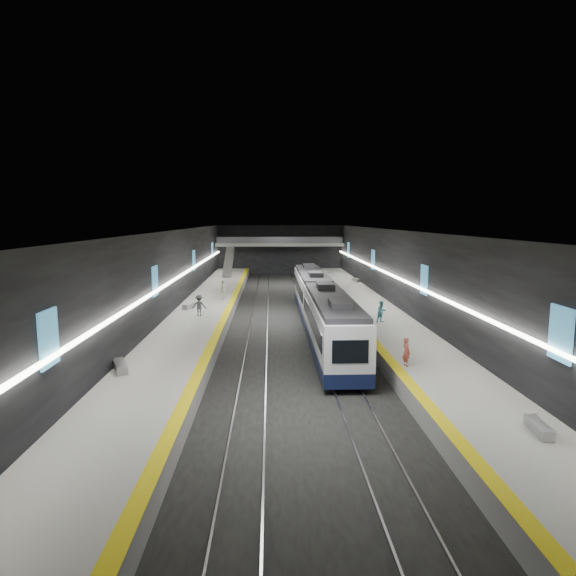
{
  "coord_description": "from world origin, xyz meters",
  "views": [
    {
      "loc": [
        -1.5,
        -43.06,
        8.98
      ],
      "look_at": [
        0.23,
        4.08,
        2.2
      ],
      "focal_mm": 30.0,
      "sensor_mm": 36.0,
      "label": 1
    }
  ],
  "objects_px": {
    "escalator": "(229,262)",
    "train": "(320,303)",
    "passenger_right_a": "(406,352)",
    "passenger_right_b": "(382,312)",
    "bench_right_near": "(539,428)",
    "bench_right_far": "(356,280)",
    "bench_left_near": "(120,366)",
    "bench_left_far": "(189,306)",
    "passenger_left_b": "(199,306)",
    "passenger_left_a": "(223,290)"
  },
  "relations": [
    {
      "from": "passenger_right_b",
      "to": "passenger_left_a",
      "type": "bearing_deg",
      "value": 115.16
    },
    {
      "from": "train",
      "to": "bench_left_far",
      "type": "xyz_separation_m",
      "value": [
        -11.37,
        4.49,
        -0.97
      ]
    },
    {
      "from": "passenger_right_b",
      "to": "bench_left_far",
      "type": "bearing_deg",
      "value": 132.47
    },
    {
      "from": "bench_right_far",
      "to": "passenger_left_b",
      "type": "relative_size",
      "value": 0.97
    },
    {
      "from": "bench_left_near",
      "to": "passenger_right_a",
      "type": "bearing_deg",
      "value": -23.46
    },
    {
      "from": "bench_left_near",
      "to": "passenger_left_a",
      "type": "xyz_separation_m",
      "value": [
        3.29,
        22.47,
        0.75
      ]
    },
    {
      "from": "train",
      "to": "passenger_left_b",
      "type": "bearing_deg",
      "value": 174.65
    },
    {
      "from": "bench_right_near",
      "to": "bench_right_far",
      "type": "distance_m",
      "value": 43.98
    },
    {
      "from": "bench_right_far",
      "to": "passenger_left_b",
      "type": "distance_m",
      "value": 27.29
    },
    {
      "from": "escalator",
      "to": "passenger_right_b",
      "type": "height_order",
      "value": "escalator"
    },
    {
      "from": "bench_right_near",
      "to": "bench_right_far",
      "type": "xyz_separation_m",
      "value": [
        0.94,
        43.97,
        0.0
      ]
    },
    {
      "from": "bench_right_far",
      "to": "bench_left_far",
      "type": "bearing_deg",
      "value": -145.62
    },
    {
      "from": "passenger_right_a",
      "to": "bench_right_far",
      "type": "bearing_deg",
      "value": -22.2
    },
    {
      "from": "bench_left_near",
      "to": "passenger_right_b",
      "type": "xyz_separation_m",
      "value": [
        16.59,
        11.37,
        0.62
      ]
    },
    {
      "from": "bench_right_far",
      "to": "passenger_left_a",
      "type": "bearing_deg",
      "value": -149.41
    },
    {
      "from": "escalator",
      "to": "bench_left_near",
      "type": "bearing_deg",
      "value": -92.59
    },
    {
      "from": "bench_left_far",
      "to": "bench_right_far",
      "type": "xyz_separation_m",
      "value": [
        18.37,
        17.84,
        -0.01
      ]
    },
    {
      "from": "train",
      "to": "bench_right_near",
      "type": "relative_size",
      "value": 17.77
    },
    {
      "from": "passenger_right_a",
      "to": "escalator",
      "type": "bearing_deg",
      "value": 0.55
    },
    {
      "from": "bench_left_near",
      "to": "passenger_left_b",
      "type": "xyz_separation_m",
      "value": [
        2.09,
        14.43,
        0.65
      ]
    },
    {
      "from": "bench_right_near",
      "to": "bench_right_far",
      "type": "height_order",
      "value": "bench_right_far"
    },
    {
      "from": "bench_right_far",
      "to": "passenger_right_a",
      "type": "distance_m",
      "value": 35.79
    },
    {
      "from": "escalator",
      "to": "bench_right_far",
      "type": "distance_m",
      "value": 19.01
    },
    {
      "from": "bench_right_near",
      "to": "passenger_left_b",
      "type": "distance_m",
      "value": 27.65
    },
    {
      "from": "passenger_right_a",
      "to": "passenger_left_a",
      "type": "height_order",
      "value": "passenger_left_a"
    },
    {
      "from": "bench_left_far",
      "to": "passenger_right_b",
      "type": "distance_m",
      "value": 17.28
    },
    {
      "from": "bench_left_far",
      "to": "bench_left_near",
      "type": "bearing_deg",
      "value": -76.63
    },
    {
      "from": "passenger_left_b",
      "to": "bench_left_far",
      "type": "bearing_deg",
      "value": -67.55
    },
    {
      "from": "escalator",
      "to": "bench_left_near",
      "type": "height_order",
      "value": "escalator"
    },
    {
      "from": "passenger_left_a",
      "to": "passenger_left_b",
      "type": "xyz_separation_m",
      "value": [
        -1.2,
        -8.04,
        -0.1
      ]
    },
    {
      "from": "bench_right_near",
      "to": "passenger_right_b",
      "type": "relative_size",
      "value": 0.98
    },
    {
      "from": "passenger_right_a",
      "to": "passenger_left_b",
      "type": "height_order",
      "value": "passenger_left_b"
    },
    {
      "from": "passenger_right_a",
      "to": "passenger_right_b",
      "type": "bearing_deg",
      "value": -22.64
    },
    {
      "from": "escalator",
      "to": "passenger_right_b",
      "type": "relative_size",
      "value": 4.65
    },
    {
      "from": "bench_right_near",
      "to": "passenger_left_a",
      "type": "relative_size",
      "value": 0.86
    },
    {
      "from": "bench_left_far",
      "to": "passenger_left_b",
      "type": "height_order",
      "value": "passenger_left_b"
    },
    {
      "from": "bench_left_far",
      "to": "passenger_right_a",
      "type": "height_order",
      "value": "passenger_right_a"
    },
    {
      "from": "escalator",
      "to": "passenger_right_b",
      "type": "bearing_deg",
      "value": -66.01
    },
    {
      "from": "train",
      "to": "passenger_right_b",
      "type": "height_order",
      "value": "train"
    },
    {
      "from": "train",
      "to": "passenger_left_b",
      "type": "height_order",
      "value": "train"
    },
    {
      "from": "escalator",
      "to": "bench_right_far",
      "type": "bearing_deg",
      "value": -26.1
    },
    {
      "from": "bench_left_near",
      "to": "train",
      "type": "bearing_deg",
      "value": 24.05
    },
    {
      "from": "escalator",
      "to": "train",
      "type": "bearing_deg",
      "value": -71.94
    },
    {
      "from": "train",
      "to": "escalator",
      "type": "distance_m",
      "value": 32.26
    },
    {
      "from": "bench_left_near",
      "to": "bench_right_near",
      "type": "height_order",
      "value": "bench_left_near"
    },
    {
      "from": "train",
      "to": "passenger_right_b",
      "type": "relative_size",
      "value": 17.47
    },
    {
      "from": "bench_right_near",
      "to": "passenger_right_a",
      "type": "xyz_separation_m",
      "value": [
        -2.69,
        8.36,
        0.59
      ]
    },
    {
      "from": "bench_left_near",
      "to": "bench_right_near",
      "type": "relative_size",
      "value": 1.17
    },
    {
      "from": "passenger_left_a",
      "to": "passenger_right_a",
      "type": "bearing_deg",
      "value": 31.81
    },
    {
      "from": "bench_left_near",
      "to": "bench_left_far",
      "type": "bearing_deg",
      "value": 63.67
    }
  ]
}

